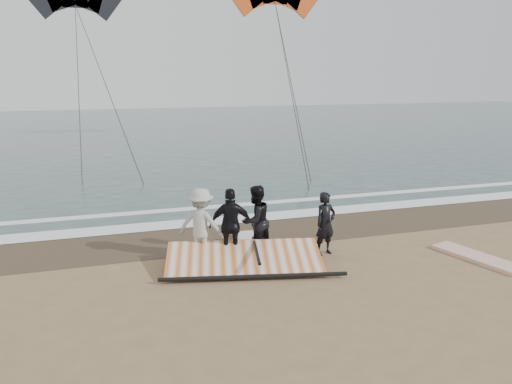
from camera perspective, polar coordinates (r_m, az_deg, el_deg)
ground at (r=11.20m, az=9.48°, el=-11.09°), size 120.00×120.00×0.00m
sea at (r=42.56m, az=-10.96°, el=6.97°), size 120.00×54.00×0.02m
wet_sand at (r=15.06m, az=1.78°, el=-4.39°), size 120.00×2.80×0.01m
foam_near at (r=16.33m, az=0.17°, el=-2.89°), size 120.00×0.90×0.01m
foam_far at (r=17.90m, az=-1.47°, el=-1.43°), size 120.00×0.45×0.01m
man_main at (r=13.04m, az=7.93°, el=-3.57°), size 0.68×0.53×1.65m
board_white at (r=13.98m, az=24.02°, el=-6.85°), size 1.25×2.44×0.09m
board_cream at (r=13.62m, az=-0.71°, el=-6.15°), size 0.84×2.41×0.10m
trio_cluster at (r=12.62m, az=-3.37°, el=-3.58°), size 2.65×1.24×1.86m
sail_rig at (r=12.26m, az=-1.82°, el=-7.71°), size 4.23×2.47×0.50m
kite_dark at (r=36.04m, az=-19.99°, el=19.91°), size 6.77×7.55×17.49m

